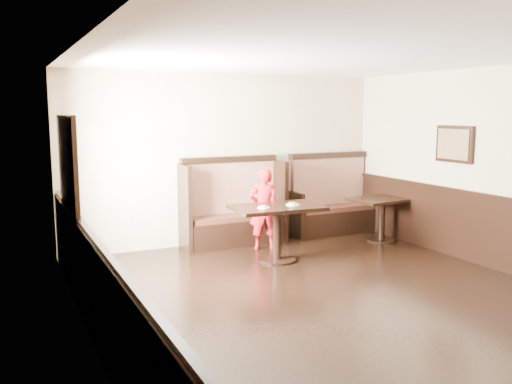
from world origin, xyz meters
TOP-DOWN VIEW (x-y plane):
  - ground at (0.00, 0.00)m, footprint 7.00×7.00m
  - room_shell at (-0.30, 0.28)m, footprint 7.00×7.00m
  - booth_main at (0.00, 3.30)m, footprint 1.75×0.72m
  - booth_neighbor at (1.95, 3.29)m, footprint 1.65×0.72m
  - table_main at (0.17, 2.05)m, footprint 1.34×0.88m
  - table_neighbor at (2.36, 2.38)m, footprint 1.12×0.79m
  - child at (0.31, 2.76)m, footprint 0.55×0.45m
  - pizza_plate_left at (-0.08, 1.99)m, footprint 0.18×0.18m
  - pizza_plate_right at (0.41, 2.02)m, footprint 0.20×0.20m

SIDE VIEW (x-z plane):
  - ground at x=0.00m, z-range 0.00..0.00m
  - booth_neighbor at x=1.95m, z-range -0.24..1.21m
  - booth_main at x=0.00m, z-range -0.20..1.25m
  - table_neighbor at x=2.36m, z-range 0.18..0.92m
  - table_main at x=0.17m, z-range 0.22..1.04m
  - child at x=0.31m, z-range 0.00..1.30m
  - room_shell at x=-0.30m, z-range -2.83..4.17m
  - pizza_plate_left at x=-0.08m, z-range 0.82..0.85m
  - pizza_plate_right at x=0.41m, z-range 0.82..0.86m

